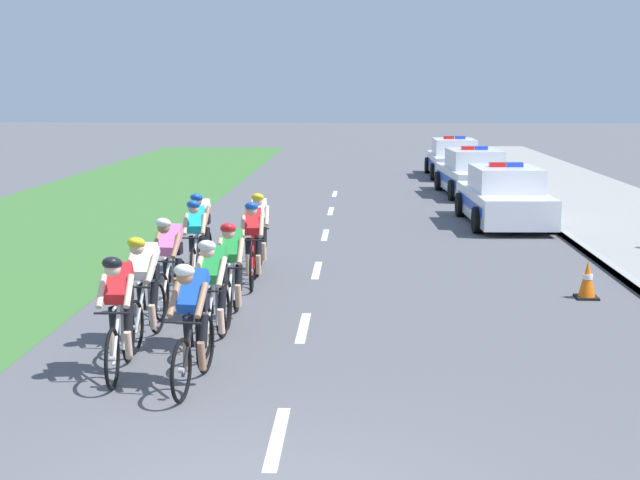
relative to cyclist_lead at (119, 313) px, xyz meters
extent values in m
cube|color=#9E9E99|center=(7.69, 10.26, -0.72)|extent=(0.16, 60.00, 0.13)
cube|color=#3D7033|center=(-4.99, 10.26, -0.78)|extent=(7.00, 60.00, 0.01)
cube|color=white|center=(2.07, -1.80, -0.78)|extent=(0.14, 1.60, 0.01)
cube|color=white|center=(2.07, 2.20, -0.78)|extent=(0.14, 1.60, 0.01)
cube|color=white|center=(2.07, 6.20, -0.78)|extent=(0.14, 1.60, 0.01)
cube|color=white|center=(2.07, 10.20, -0.78)|extent=(0.14, 1.60, 0.01)
cube|color=white|center=(2.07, 14.20, -0.78)|extent=(0.14, 1.60, 0.01)
cube|color=white|center=(2.07, 18.20, -0.78)|extent=(0.14, 1.60, 0.01)
torus|color=black|center=(0.04, -0.48, -0.42)|extent=(0.10, 0.73, 0.72)
cylinder|color=#99999E|center=(0.04, -0.48, -0.42)|extent=(0.06, 0.06, 0.06)
torus|color=black|center=(-0.04, 0.52, -0.42)|extent=(0.10, 0.73, 0.72)
cylinder|color=#99999E|center=(-0.04, 0.52, -0.42)|extent=(0.06, 0.06, 0.06)
cylinder|color=white|center=(0.00, -0.03, 0.11)|extent=(0.08, 0.55, 0.04)
cylinder|color=white|center=(0.02, -0.20, -0.21)|extent=(0.08, 0.48, 0.63)
cylinder|color=white|center=(-0.01, 0.17, -0.19)|extent=(0.04, 0.04, 0.65)
cylinder|color=black|center=(0.03, -0.38, 0.09)|extent=(0.42, 0.06, 0.03)
cube|color=black|center=(-0.01, 0.17, 0.15)|extent=(0.12, 0.23, 0.05)
cube|color=red|center=(0.00, 0.05, 0.35)|extent=(0.32, 0.57, 0.45)
cube|color=black|center=(-0.01, 0.16, 0.19)|extent=(0.29, 0.22, 0.18)
cylinder|color=black|center=(0.08, 0.12, -0.15)|extent=(0.13, 0.23, 0.40)
cylinder|color=beige|center=(0.09, 0.04, -0.41)|extent=(0.10, 0.16, 0.36)
cylinder|color=black|center=(-0.10, 0.11, -0.15)|extent=(0.12, 0.18, 0.40)
cylinder|color=beige|center=(-0.09, 0.03, -0.41)|extent=(0.10, 0.13, 0.36)
cylinder|color=beige|center=(0.17, -0.15, 0.30)|extent=(0.11, 0.41, 0.35)
cylinder|color=beige|center=(-0.15, -0.18, 0.30)|extent=(0.11, 0.41, 0.35)
sphere|color=beige|center=(0.02, -0.25, 0.59)|extent=(0.19, 0.19, 0.19)
ellipsoid|color=black|center=(0.02, -0.26, 0.66)|extent=(0.25, 0.33, 0.24)
torus|color=black|center=(0.92, -0.85, -0.42)|extent=(0.11, 0.72, 0.72)
cylinder|color=#99999E|center=(0.92, -0.85, -0.42)|extent=(0.07, 0.07, 0.06)
torus|color=black|center=(1.01, 0.15, -0.42)|extent=(0.11, 0.72, 0.72)
cylinder|color=#99999E|center=(1.01, 0.15, -0.42)|extent=(0.07, 0.07, 0.06)
cylinder|color=black|center=(0.96, -0.40, 0.11)|extent=(0.09, 0.55, 0.04)
cylinder|color=black|center=(0.94, -0.57, -0.21)|extent=(0.08, 0.48, 0.63)
cylinder|color=black|center=(0.98, -0.20, -0.19)|extent=(0.04, 0.04, 0.65)
cylinder|color=black|center=(0.93, -0.75, 0.09)|extent=(0.42, 0.07, 0.03)
cube|color=black|center=(0.98, -0.20, 0.15)|extent=(0.12, 0.23, 0.05)
cube|color=blue|center=(0.97, -0.32, 0.35)|extent=(0.33, 0.56, 0.47)
cube|color=black|center=(0.98, -0.21, 0.19)|extent=(0.30, 0.22, 0.18)
cylinder|color=black|center=(1.06, -0.27, -0.15)|extent=(0.13, 0.23, 0.40)
cylinder|color=#9E7051|center=(1.05, -0.35, -0.41)|extent=(0.10, 0.16, 0.36)
cylinder|color=black|center=(0.88, -0.25, -0.15)|extent=(0.13, 0.18, 0.40)
cylinder|color=#9E7051|center=(0.88, -0.33, -0.41)|extent=(0.10, 0.13, 0.36)
cylinder|color=#9E7051|center=(1.11, -0.55, 0.30)|extent=(0.11, 0.41, 0.35)
cylinder|color=#9E7051|center=(0.79, -0.52, 0.30)|extent=(0.11, 0.41, 0.35)
sphere|color=#9E7051|center=(0.94, -0.62, 0.59)|extent=(0.19, 0.19, 0.19)
ellipsoid|color=white|center=(0.94, -0.63, 0.66)|extent=(0.26, 0.33, 0.24)
torus|color=black|center=(-0.05, 0.84, -0.42)|extent=(0.10, 0.73, 0.72)
cylinder|color=#99999E|center=(-0.05, 0.84, -0.42)|extent=(0.06, 0.06, 0.06)
torus|color=black|center=(0.02, 1.84, -0.42)|extent=(0.10, 0.73, 0.72)
cylinder|color=#99999E|center=(0.02, 1.84, -0.42)|extent=(0.06, 0.06, 0.06)
cylinder|color=silver|center=(-0.02, 1.29, 0.11)|extent=(0.08, 0.55, 0.04)
cylinder|color=silver|center=(-0.03, 1.11, -0.21)|extent=(0.08, 0.48, 0.63)
cylinder|color=silver|center=(0.00, 1.49, -0.19)|extent=(0.04, 0.04, 0.65)
cylinder|color=black|center=(-0.05, 0.94, 0.09)|extent=(0.42, 0.06, 0.03)
cube|color=black|center=(0.00, 1.49, 0.15)|extent=(0.12, 0.23, 0.05)
cube|color=white|center=(-0.01, 1.36, 0.35)|extent=(0.32, 0.56, 0.47)
cube|color=black|center=(-0.01, 1.48, 0.19)|extent=(0.29, 0.22, 0.18)
cylinder|color=black|center=(0.08, 1.42, -0.15)|extent=(0.13, 0.23, 0.40)
cylinder|color=beige|center=(0.07, 1.34, -0.41)|extent=(0.10, 0.16, 0.36)
cylinder|color=black|center=(-0.10, 1.43, -0.15)|extent=(0.12, 0.18, 0.40)
cylinder|color=beige|center=(-0.11, 1.36, -0.41)|extent=(0.10, 0.13, 0.36)
cylinder|color=beige|center=(0.13, 1.14, 0.30)|extent=(0.11, 0.41, 0.35)
cylinder|color=beige|center=(-0.19, 1.16, 0.30)|extent=(0.11, 0.41, 0.35)
sphere|color=beige|center=(-0.04, 1.06, 0.59)|extent=(0.19, 0.19, 0.19)
ellipsoid|color=yellow|center=(-0.04, 1.05, 0.66)|extent=(0.25, 0.33, 0.24)
torus|color=black|center=(0.91, 0.66, -0.42)|extent=(0.10, 0.73, 0.72)
cylinder|color=#99999E|center=(0.91, 0.66, -0.42)|extent=(0.06, 0.06, 0.06)
torus|color=black|center=(0.99, 1.66, -0.42)|extent=(0.10, 0.73, 0.72)
cylinder|color=#99999E|center=(0.99, 1.66, -0.42)|extent=(0.06, 0.06, 0.06)
cylinder|color=silver|center=(0.94, 1.11, 0.11)|extent=(0.08, 0.55, 0.04)
cylinder|color=silver|center=(0.93, 0.94, -0.21)|extent=(0.08, 0.48, 0.63)
cylinder|color=silver|center=(0.96, 1.31, -0.19)|extent=(0.04, 0.04, 0.65)
cylinder|color=black|center=(0.92, 0.76, 0.09)|extent=(0.42, 0.06, 0.03)
cube|color=black|center=(0.96, 1.31, 0.15)|extent=(0.12, 0.23, 0.05)
cube|color=green|center=(0.95, 1.19, 0.35)|extent=(0.32, 0.56, 0.47)
cube|color=black|center=(0.96, 1.30, 0.19)|extent=(0.30, 0.22, 0.18)
cylinder|color=black|center=(1.05, 1.24, -0.15)|extent=(0.13, 0.23, 0.40)
cylinder|color=beige|center=(1.04, 1.16, -0.41)|extent=(0.10, 0.16, 0.36)
cylinder|color=black|center=(0.87, 1.26, -0.15)|extent=(0.12, 0.18, 0.40)
cylinder|color=beige|center=(0.86, 1.18, -0.41)|extent=(0.10, 0.13, 0.36)
cylinder|color=beige|center=(1.09, 0.96, 0.30)|extent=(0.11, 0.41, 0.35)
cylinder|color=beige|center=(0.77, 0.98, 0.30)|extent=(0.11, 0.41, 0.35)
sphere|color=beige|center=(0.93, 0.89, 0.59)|extent=(0.19, 0.19, 0.19)
ellipsoid|color=white|center=(0.93, 0.88, 0.66)|extent=(0.25, 0.33, 0.24)
torus|color=black|center=(-0.08, 2.51, -0.42)|extent=(0.10, 0.73, 0.72)
cylinder|color=#99999E|center=(-0.08, 2.51, -0.42)|extent=(0.06, 0.06, 0.06)
torus|color=black|center=(0.00, 3.50, -0.42)|extent=(0.10, 0.73, 0.72)
cylinder|color=#99999E|center=(0.00, 3.50, -0.42)|extent=(0.06, 0.06, 0.06)
cylinder|color=white|center=(-0.04, 2.96, 0.11)|extent=(0.08, 0.55, 0.04)
cylinder|color=white|center=(-0.06, 2.78, -0.21)|extent=(0.08, 0.48, 0.63)
cylinder|color=white|center=(-0.03, 3.16, -0.19)|extent=(0.04, 0.04, 0.65)
cylinder|color=black|center=(-0.07, 2.61, 0.09)|extent=(0.42, 0.06, 0.03)
cube|color=black|center=(-0.03, 3.16, 0.15)|extent=(0.12, 0.23, 0.05)
cube|color=pink|center=(-0.04, 3.03, 0.35)|extent=(0.32, 0.57, 0.45)
cube|color=black|center=(-0.03, 3.15, 0.19)|extent=(0.30, 0.22, 0.18)
cylinder|color=black|center=(0.06, 3.09, -0.15)|extent=(0.13, 0.23, 0.40)
cylinder|color=#9E7051|center=(0.05, 3.01, -0.41)|extent=(0.10, 0.16, 0.36)
cylinder|color=black|center=(-0.12, 3.10, -0.15)|extent=(0.12, 0.18, 0.40)
cylinder|color=#9E7051|center=(-0.13, 3.02, -0.41)|extent=(0.10, 0.13, 0.36)
cylinder|color=#9E7051|center=(0.11, 2.80, 0.30)|extent=(0.11, 0.41, 0.35)
cylinder|color=#9E7051|center=(-0.21, 2.83, 0.30)|extent=(0.11, 0.41, 0.35)
sphere|color=#9E7051|center=(-0.06, 2.73, 0.59)|extent=(0.19, 0.19, 0.19)
ellipsoid|color=white|center=(-0.06, 2.72, 0.66)|extent=(0.25, 0.33, 0.24)
torus|color=black|center=(0.99, 2.08, -0.42)|extent=(0.05, 0.72, 0.72)
cylinder|color=#99999E|center=(0.99, 2.08, -0.42)|extent=(0.06, 0.06, 0.06)
torus|color=black|center=(0.98, 3.08, -0.42)|extent=(0.05, 0.72, 0.72)
cylinder|color=#99999E|center=(0.98, 3.08, -0.42)|extent=(0.06, 0.06, 0.06)
cylinder|color=white|center=(0.98, 2.53, 0.11)|extent=(0.04, 0.55, 0.04)
cylinder|color=white|center=(0.98, 2.35, -0.21)|extent=(0.04, 0.48, 0.63)
cylinder|color=white|center=(0.98, 2.73, -0.19)|extent=(0.04, 0.04, 0.65)
cylinder|color=black|center=(0.99, 2.18, 0.09)|extent=(0.42, 0.03, 0.03)
cube|color=black|center=(0.98, 2.73, 0.15)|extent=(0.10, 0.22, 0.05)
cube|color=green|center=(0.98, 2.60, 0.35)|extent=(0.28, 0.54, 0.47)
cube|color=black|center=(0.98, 2.72, 0.19)|extent=(0.28, 0.20, 0.18)
cylinder|color=black|center=(1.07, 2.67, -0.15)|extent=(0.11, 0.22, 0.40)
cylinder|color=tan|center=(1.07, 2.59, -0.41)|extent=(0.09, 0.15, 0.36)
cylinder|color=black|center=(0.89, 2.67, -0.15)|extent=(0.11, 0.17, 0.40)
cylinder|color=tan|center=(0.89, 2.59, -0.41)|extent=(0.09, 0.12, 0.36)
cylinder|color=tan|center=(1.14, 2.39, 0.30)|extent=(0.08, 0.40, 0.35)
cylinder|color=tan|center=(0.82, 2.39, 0.30)|extent=(0.08, 0.40, 0.35)
sphere|color=tan|center=(0.98, 2.30, 0.59)|extent=(0.19, 0.19, 0.19)
ellipsoid|color=red|center=(0.98, 2.29, 0.66)|extent=(0.23, 0.32, 0.24)
torus|color=black|center=(0.01, 4.56, -0.42)|extent=(0.09, 0.73, 0.72)
cylinder|color=#99999E|center=(0.01, 4.56, -0.42)|extent=(0.06, 0.06, 0.06)
torus|color=black|center=(-0.06, 5.56, -0.42)|extent=(0.09, 0.73, 0.72)
cylinder|color=#99999E|center=(-0.06, 5.56, -0.42)|extent=(0.06, 0.06, 0.06)
cylinder|color=silver|center=(-0.02, 5.01, 0.11)|extent=(0.07, 0.55, 0.04)
cylinder|color=silver|center=(-0.01, 4.84, -0.21)|extent=(0.07, 0.48, 0.63)
cylinder|color=silver|center=(-0.03, 5.21, -0.19)|extent=(0.04, 0.04, 0.65)
cylinder|color=black|center=(0.01, 4.66, 0.09)|extent=(0.42, 0.06, 0.03)
cube|color=black|center=(-0.03, 5.21, 0.15)|extent=(0.11, 0.23, 0.05)
cube|color=#19B2B7|center=(-0.02, 5.09, 0.35)|extent=(0.32, 0.56, 0.46)
cube|color=black|center=(-0.03, 5.20, 0.19)|extent=(0.29, 0.22, 0.18)
cylinder|color=black|center=(0.06, 5.16, -0.15)|extent=(0.12, 0.23, 0.40)
cylinder|color=tan|center=(0.07, 5.08, -0.41)|extent=(0.10, 0.16, 0.36)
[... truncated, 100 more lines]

